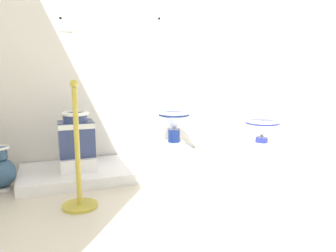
% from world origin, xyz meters
% --- Properties ---
extents(ground_plane, '(5.81, 5.61, 0.02)m').
position_xyz_m(ground_plane, '(1.90, 0.81, -0.01)').
color(ground_plane, beige).
extents(wall_back, '(4.01, 0.06, 3.14)m').
position_xyz_m(wall_back, '(1.90, 2.84, 1.57)').
color(wall_back, silver).
rests_on(wall_back, ground_plane).
extents(display_platform, '(3.18, 0.76, 0.10)m').
position_xyz_m(display_platform, '(1.90, 2.41, 0.05)').
color(display_platform, white).
rests_on(display_platform, ground_plane).
extents(plinth_block_broad_patterned, '(0.34, 0.35, 0.13)m').
position_xyz_m(plinth_block_broad_patterned, '(0.87, 2.42, 0.17)').
color(plinth_block_broad_patterned, white).
rests_on(plinth_block_broad_patterned, display_platform).
extents(antique_toilet_broad_patterned, '(0.34, 0.26, 0.44)m').
position_xyz_m(antique_toilet_broad_patterned, '(0.87, 2.42, 0.46)').
color(antique_toilet_broad_patterned, navy).
rests_on(antique_toilet_broad_patterned, plinth_block_broad_patterned).
extents(plinth_block_central_ornate, '(0.36, 0.31, 0.11)m').
position_xyz_m(plinth_block_central_ornate, '(1.93, 2.50, 0.15)').
color(plinth_block_central_ornate, white).
rests_on(plinth_block_central_ornate, display_platform).
extents(antique_toilet_central_ornate, '(0.36, 0.36, 0.41)m').
position_xyz_m(antique_toilet_central_ornate, '(1.93, 2.50, 0.49)').
color(antique_toilet_central_ornate, silver).
rests_on(antique_toilet_central_ornate, plinth_block_central_ornate).
extents(plinth_block_pale_glazed, '(0.28, 0.37, 0.06)m').
position_xyz_m(plinth_block_pale_glazed, '(2.97, 2.35, 0.13)').
color(plinth_block_pale_glazed, white).
rests_on(plinth_block_pale_glazed, display_platform).
extents(antique_toilet_pale_glazed, '(0.41, 0.41, 0.34)m').
position_xyz_m(antique_toilet_pale_glazed, '(2.97, 2.35, 0.38)').
color(antique_toilet_pale_glazed, white).
rests_on(antique_toilet_pale_glazed, plinth_block_pale_glazed).
extents(info_placard_first, '(0.14, 0.01, 0.16)m').
position_xyz_m(info_placard_first, '(0.85, 2.81, 1.53)').
color(info_placard_first, white).
extents(info_placard_second, '(0.11, 0.01, 0.16)m').
position_xyz_m(info_placard_second, '(1.89, 2.81, 1.58)').
color(info_placard_second, white).
extents(decorative_vase_spare, '(0.25, 0.25, 0.40)m').
position_xyz_m(decorative_vase_spare, '(0.20, 2.31, 0.18)').
color(decorative_vase_spare, white).
rests_on(decorative_vase_spare, ground_plane).
extents(stanchion_post_near_left, '(0.28, 0.28, 1.01)m').
position_xyz_m(stanchion_post_near_left, '(0.82, 1.69, 0.28)').
color(stanchion_post_near_left, gold).
rests_on(stanchion_post_near_left, ground_plane).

